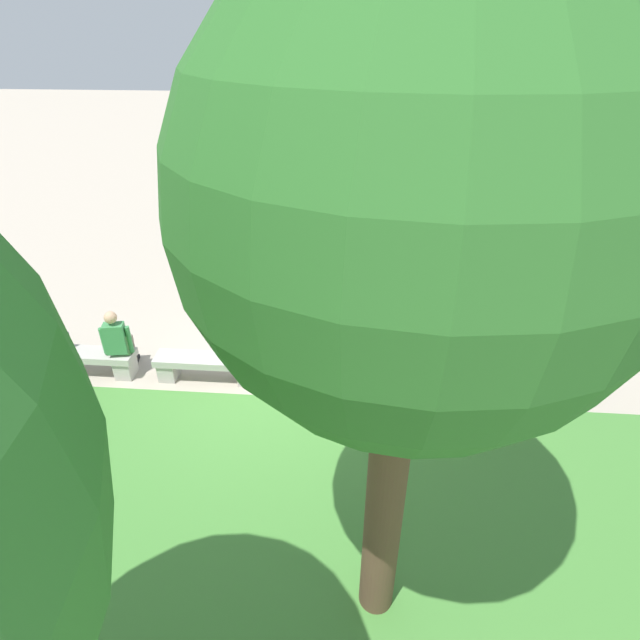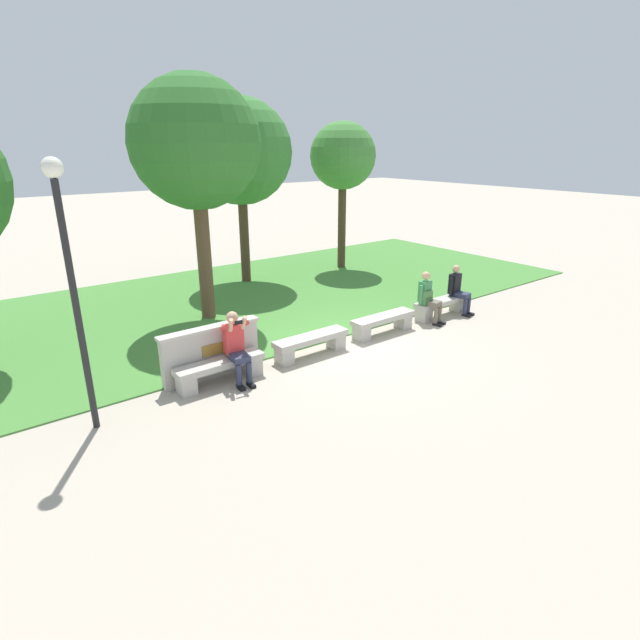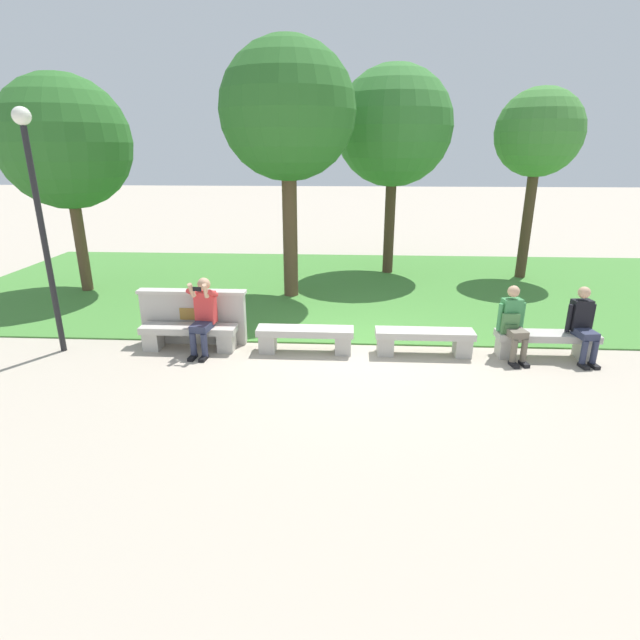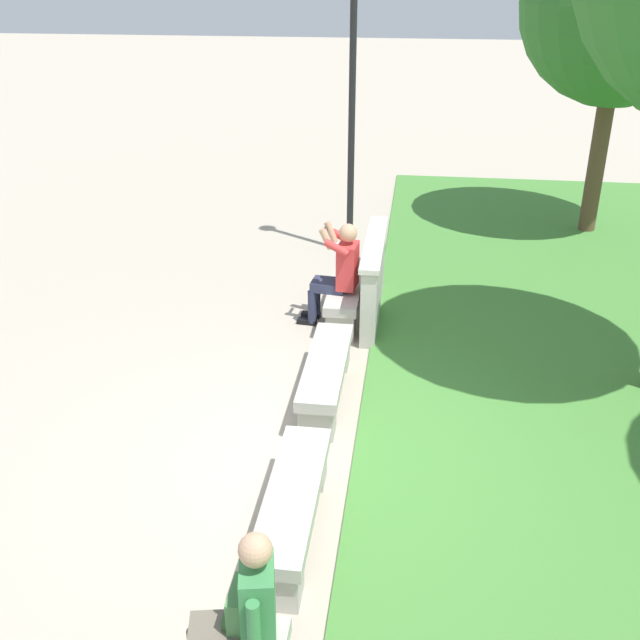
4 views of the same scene
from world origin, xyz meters
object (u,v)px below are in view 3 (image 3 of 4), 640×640
tree_behind_wall (539,135)px  bench_near (305,336)px  person_distant (513,321)px  person_companion (583,322)px  bench_main (189,334)px  tree_left_background (394,127)px  tree_right_background (65,143)px  tree_far_back (288,112)px  lamp_post (37,201)px  bench_mid (424,339)px  person_photographer (203,312)px  backpack (509,323)px  bench_far (546,341)px

tree_behind_wall → bench_near: bearing=-134.4°
person_distant → tree_behind_wall: (2.00, 5.71, 3.08)m
person_distant → person_companion: 1.15m
bench_main → tree_left_background: (3.96, 6.02, 3.65)m
tree_left_background → tree_right_background: bearing=-163.1°
tree_far_back → lamp_post: 5.44m
tree_right_background → bench_near: bearing=-32.2°
tree_behind_wall → bench_mid: bearing=-121.4°
person_photographer → person_distant: size_ratio=1.05×
bench_main → tree_behind_wall: tree_behind_wall is taller
person_distant → lamp_post: 8.10m
person_distant → tree_right_background: bearing=158.2°
tree_behind_wall → tree_far_back: tree_far_back is taller
person_photographer → person_distant: (5.30, 0.01, -0.06)m
person_companion → tree_right_background: (-10.52, 3.75, 2.86)m
person_companion → lamp_post: bearing=-179.3°
tree_far_back → tree_right_background: bearing=178.1°
person_photographer → person_distant: bearing=0.1°
tree_left_background → bench_main: bearing=-123.3°
bench_near → tree_right_background: tree_right_background is taller
bench_main → lamp_post: 3.24m
bench_mid → person_companion: person_companion is taller
bench_near → tree_behind_wall: 8.63m
lamp_post → tree_far_back: bearing=45.0°
bench_main → tree_right_background: (-3.76, 3.68, 3.24)m
backpack → tree_behind_wall: size_ratio=0.09×
bench_mid → tree_left_background: bearing=91.9°
bench_mid → bench_near: bearing=180.0°
bench_main → tree_left_background: size_ratio=0.31×
person_companion → tree_far_back: (-5.32, 3.57, 3.49)m
tree_left_background → tree_right_background: (-7.72, -2.34, -0.41)m
bench_far → person_photographer: 5.94m
backpack → tree_left_background: (-1.60, 6.07, 3.32)m
person_photographer → backpack: (5.24, 0.03, -0.11)m
bench_far → tree_left_background: bearing=110.7°
tree_far_back → bench_near: bearing=-79.7°
bench_mid → tree_far_back: 5.89m
tree_far_back → bench_main: bearing=-112.3°
person_companion → tree_behind_wall: (0.85, 5.71, 3.08)m
tree_behind_wall → tree_right_background: bearing=-170.2°
bench_far → tree_left_background: size_ratio=0.31×
bench_near → lamp_post: 4.92m
bench_far → person_photographer: (-5.92, -0.08, 0.44)m
tree_behind_wall → tree_left_background: 3.67m
bench_near → tree_behind_wall: (5.53, 5.65, 3.46)m
bench_mid → person_distant: person_distant is taller
bench_mid → lamp_post: size_ratio=0.42×
tree_left_background → tree_far_back: bearing=-135.0°
person_photographer → tree_left_background: tree_left_background is taller
person_companion → person_distant: bearing=180.0°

